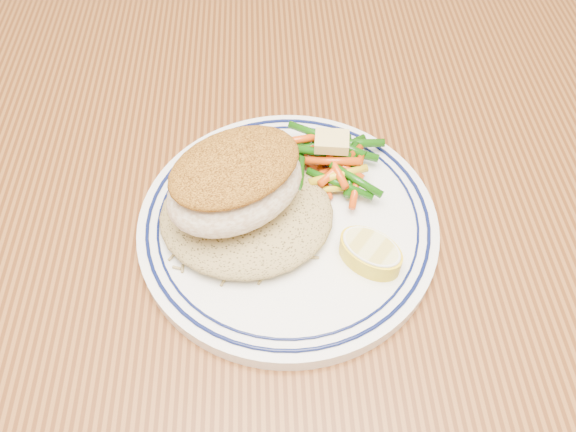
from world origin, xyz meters
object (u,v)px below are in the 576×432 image
Objects in this scene: plate at (288,223)px; lemon_wedge at (370,252)px; fish_fillet at (235,182)px; dining_table at (254,324)px; vegetable_pile at (330,161)px; rice_pilaf at (246,212)px.

lemon_wedge reaches higher than plate.
fish_fillet reaches higher than plate.
plate reaches higher than dining_table.
fish_fillet is at bearing 156.60° from lemon_wedge.
vegetable_pile is at bearing 103.48° from lemon_wedge.
rice_pilaf is (0.00, 0.04, 0.13)m from dining_table.
dining_table is at bearing -128.13° from vegetable_pile.
rice_pilaf reaches higher than plate.
rice_pilaf reaches higher than lemon_wedge.
vegetable_pile is at bearing 35.70° from rice_pilaf.
plate is 0.04m from rice_pilaf.
vegetable_pile is (0.08, 0.05, 0.00)m from rice_pilaf.
rice_pilaf is (-0.03, -0.00, 0.02)m from plate.
lemon_wedge is (0.10, -0.05, -0.04)m from fish_fillet.
dining_table is at bearing -129.24° from plate.
rice_pilaf is at bearing 156.36° from lemon_wedge.
rice_pilaf is at bearing -144.30° from vegetable_pile.
plate is 0.08m from lemon_wedge.
plate is at bearing 1.44° from rice_pilaf.
lemon_wedge is (0.06, -0.04, 0.02)m from plate.
vegetable_pile is at bearing 52.79° from plate.
plate is 2.40× the size of vegetable_pile.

